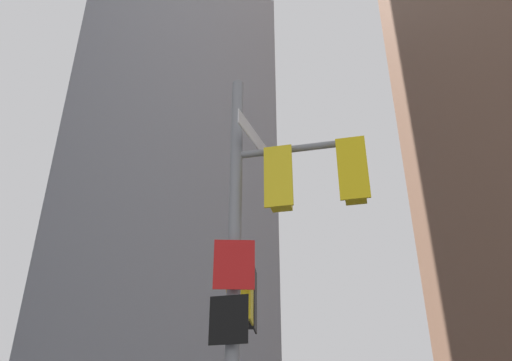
{
  "coord_description": "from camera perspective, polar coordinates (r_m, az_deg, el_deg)",
  "views": [
    {
      "loc": [
        -1.5,
        -7.85,
        1.61
      ],
      "look_at": [
        0.36,
        0.03,
        6.0
      ],
      "focal_mm": 36.93,
      "sensor_mm": 36.0,
      "label": 1
    }
  ],
  "objects": [
    {
      "name": "building_mid_block",
      "position": [
        37.02,
        -10.26,
        -4.67
      ],
      "size": [
        13.16,
        13.16,
        32.6
      ],
      "primitive_type": "cube",
      "color": "#9399A3",
      "rests_on": "ground"
    },
    {
      "name": "signal_pole_assembly",
      "position": [
        8.72,
        0.5,
        -8.5
      ],
      "size": [
        2.39,
        2.76,
        8.06
      ],
      "color": "gray",
      "rests_on": "ground"
    }
  ]
}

